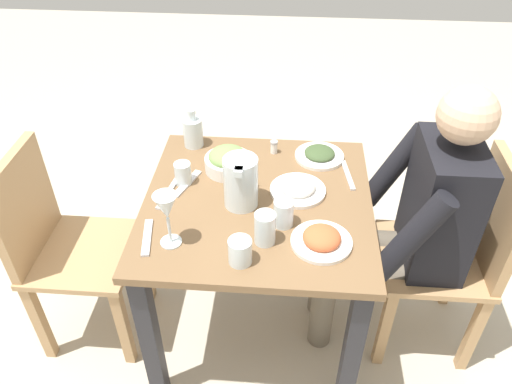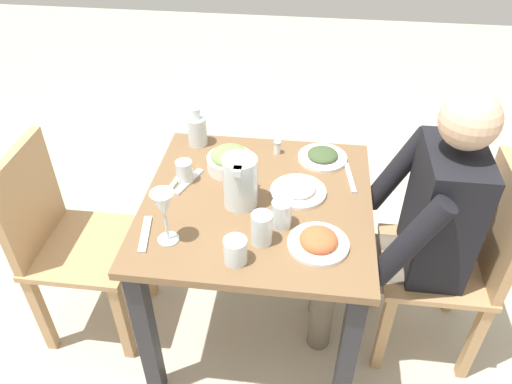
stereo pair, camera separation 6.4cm
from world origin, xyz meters
TOP-DOWN VIEW (x-y plane):
  - ground_plane at (0.00, 0.00)m, footprint 8.00×8.00m
  - dining_table at (0.00, 0.00)m, footprint 0.82×0.82m
  - chair_near at (0.03, -0.76)m, footprint 0.40×0.40m
  - chair_far at (-0.05, 0.76)m, footprint 0.40×0.40m
  - diner_near at (0.03, -0.56)m, footprint 0.48×0.53m
  - water_pitcher at (-0.02, 0.06)m, footprint 0.16×0.12m
  - salad_bowl at (0.18, 0.13)m, footprint 0.18×0.18m
  - plate_rice_curry at (-0.21, -0.22)m, footprint 0.20×0.20m
  - plate_dolmas at (0.29, -0.23)m, footprint 0.20×0.20m
  - plate_yoghurt at (0.06, -0.14)m, footprint 0.20×0.20m
  - water_glass_near_left at (0.08, 0.28)m, footprint 0.06×0.06m
  - water_glass_near_right at (-0.21, -0.04)m, footprint 0.07×0.07m
  - water_glass_by_pitcher at (-0.12, -0.10)m, footprint 0.07×0.07m
  - water_glass_center at (-0.31, 0.03)m, footprint 0.07×0.07m
  - wine_glass at (-0.24, 0.26)m, footprint 0.08×0.08m
  - oil_carafe at (0.34, 0.29)m, footprint 0.08×0.08m
  - salt_shaker at (0.31, -0.04)m, footprint 0.03×0.03m
  - fork_near at (0.07, 0.27)m, footprint 0.17×0.08m
  - knife_near at (0.17, -0.33)m, footprint 0.19×0.05m
  - fork_far at (-0.23, 0.35)m, footprint 0.17×0.05m
  - knife_far at (0.01, 0.33)m, footprint 0.19×0.05m

SIDE VIEW (x-z plane):
  - ground_plane at x=0.00m, z-range 0.00..0.00m
  - chair_near at x=0.03m, z-range 0.06..0.93m
  - chair_far at x=-0.05m, z-range 0.06..0.93m
  - dining_table at x=0.00m, z-range 0.22..0.94m
  - diner_near at x=0.03m, z-range 0.06..1.23m
  - fork_near at x=0.07m, z-range 0.71..0.72m
  - knife_near at x=0.17m, z-range 0.71..0.72m
  - fork_far at x=-0.23m, z-range 0.71..0.72m
  - knife_far at x=0.01m, z-range 0.71..0.72m
  - plate_dolmas at x=0.29m, z-range 0.71..0.75m
  - plate_yoghurt at x=0.06m, z-range 0.71..0.76m
  - plate_rice_curry at x=-0.21m, z-range 0.71..0.76m
  - salt_shaker at x=0.31m, z-range 0.72..0.77m
  - salad_bowl at x=0.18m, z-range 0.71..0.80m
  - water_glass_near_left at x=0.08m, z-range 0.71..0.80m
  - water_glass_center at x=-0.31m, z-range 0.71..0.80m
  - water_glass_by_pitcher at x=-0.12m, z-range 0.71..0.81m
  - oil_carafe at x=0.34m, z-range 0.69..0.85m
  - water_glass_near_right at x=-0.21m, z-range 0.71..0.83m
  - water_pitcher at x=-0.02m, z-range 0.72..0.91m
  - wine_glass at x=-0.24m, z-range 0.76..0.95m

